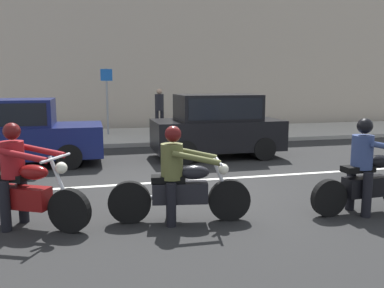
# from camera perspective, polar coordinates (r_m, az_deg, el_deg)

# --- Properties ---
(ground_plane) EXTENTS (80.00, 80.00, 0.00)m
(ground_plane) POSITION_cam_1_polar(r_m,az_deg,el_deg) (8.06, 0.18, -6.77)
(ground_plane) COLOR black
(sidewalk_slab) EXTENTS (40.00, 4.40, 0.14)m
(sidewalk_slab) POSITION_cam_1_polar(r_m,az_deg,el_deg) (15.78, -7.08, 1.13)
(sidewalk_slab) COLOR #A8A399
(sidewalk_slab) RESTS_ON ground_plane
(building_facade) EXTENTS (40.00, 1.40, 9.71)m
(building_facade) POSITION_cam_1_polar(r_m,az_deg,el_deg) (19.21, -8.70, 16.79)
(building_facade) COLOR #B7A893
(building_facade) RESTS_ON ground_plane
(lane_marking_stripe) EXTENTS (18.00, 0.14, 0.01)m
(lane_marking_stripe) POSITION_cam_1_polar(r_m,az_deg,el_deg) (8.79, -5.48, -5.46)
(lane_marking_stripe) COLOR silver
(lane_marking_stripe) RESTS_ON ground_plane
(motorcycle_with_rider_olive) EXTENTS (2.19, 0.76, 1.51)m
(motorcycle_with_rider_olive) POSITION_cam_1_polar(r_m,az_deg,el_deg) (6.26, -1.82, -5.52)
(motorcycle_with_rider_olive) COLOR black
(motorcycle_with_rider_olive) RESTS_ON ground_plane
(motorcycle_with_rider_denim_blue) EXTENTS (2.02, 0.70, 1.58)m
(motorcycle_with_rider_denim_blue) POSITION_cam_1_polar(r_m,az_deg,el_deg) (7.27, 23.31, -3.93)
(motorcycle_with_rider_denim_blue) COLOR black
(motorcycle_with_rider_denim_blue) RESTS_ON ground_plane
(motorcycle_with_rider_crimson) EXTENTS (2.00, 1.20, 1.57)m
(motorcycle_with_rider_crimson) POSITION_cam_1_polar(r_m,az_deg,el_deg) (6.52, -22.99, -5.36)
(motorcycle_with_rider_crimson) COLOR black
(motorcycle_with_rider_crimson) RESTS_ON ground_plane
(parked_hatchback_black) EXTENTS (3.63, 1.76, 1.80)m
(parked_hatchback_black) POSITION_cam_1_polar(r_m,az_deg,el_deg) (11.58, 3.53, 2.67)
(parked_hatchback_black) COLOR black
(parked_hatchback_black) RESTS_ON ground_plane
(parked_sedan_navy) EXTENTS (4.40, 1.82, 1.72)m
(parked_sedan_navy) POSITION_cam_1_polar(r_m,az_deg,el_deg) (11.33, -24.19, 1.53)
(parked_sedan_navy) COLOR #11194C
(parked_sedan_navy) RESTS_ON ground_plane
(street_sign_post) EXTENTS (0.44, 0.08, 2.51)m
(street_sign_post) POSITION_cam_1_polar(r_m,az_deg,el_deg) (15.85, -11.89, 6.83)
(street_sign_post) COLOR gray
(street_sign_post) RESTS_ON sidewalk_slab
(pedestrian_bystander) EXTENTS (0.34, 0.34, 1.75)m
(pedestrian_bystander) POSITION_cam_1_polar(r_m,az_deg,el_deg) (15.72, -4.62, 5.15)
(pedestrian_bystander) COLOR black
(pedestrian_bystander) RESTS_ON sidewalk_slab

